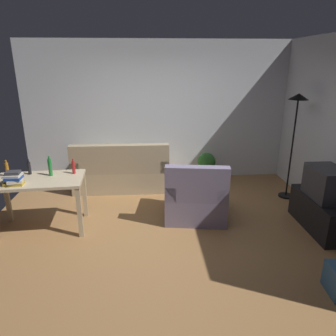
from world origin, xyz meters
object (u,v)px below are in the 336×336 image
tv_stand (321,213)px  book_stack (14,178)px  armchair (196,198)px  desk (39,186)px  couch (122,173)px  potted_plant (206,165)px  tv (327,183)px  bottle_red (74,167)px  bottle_amber (7,169)px  bottle_green (50,167)px  bottle_dark (29,168)px  torchiere_lamp (296,118)px

tv_stand → book_stack: size_ratio=4.47×
book_stack → armchair: bearing=8.8°
tv_stand → desk: desk is taller
couch → armchair: bearing=133.4°
couch → book_stack: 2.15m
tv_stand → potted_plant: bearing=31.9°
tv → desk: (-3.98, 0.28, -0.05)m
couch → bottle_red: bearing=65.8°
tv → desk: size_ratio=0.48×
bottle_amber → bottle_green: size_ratio=0.83×
tv_stand → bottle_amber: bottle_amber is taller
bottle_green → tv: bearing=-6.1°
bottle_amber → book_stack: bottle_amber is taller
bottle_dark → bottle_green: bearing=-13.8°
bottle_amber → bottle_dark: 0.29m
potted_plant → bottle_red: bottle_red is taller
tv → book_stack: (-4.21, 0.08, 0.15)m
couch → armchair: (1.21, -1.28, 0.01)m
bottle_red → tv_stand: bearing=-7.6°
couch → bottle_red: 1.50m
armchair → bottle_green: (-2.10, -0.05, 0.57)m
torchiere_lamp → armchair: bearing=-158.7°
potted_plant → bottle_dark: (-2.87, -1.57, 0.53)m
armchair → bottle_dark: (-2.41, 0.02, 0.53)m
torchiere_lamp → couch: bearing=168.4°
tv_stand → bottle_red: 3.61m
tv_stand → armchair: size_ratio=1.09×
couch → desk: size_ratio=1.40×
bottle_dark → couch: bearing=46.5°
tv_stand → bottle_amber: (-4.43, 0.42, 0.62)m
couch → bottle_dark: (-1.20, -1.26, 0.55)m
torchiere_lamp → bottle_amber: size_ratio=7.63×
bottle_amber → bottle_red: bottle_amber is taller
tv_stand → tv: size_ratio=1.83×
bottle_amber → bottle_dark: (0.28, 0.07, -0.01)m
bottle_dark → book_stack: 0.41m
tv_stand → desk: bearing=86.0°
couch → armchair: same height
tv_stand → bottle_dark: 4.22m
bottle_green → bottle_red: bottle_green is taller
armchair → bottle_green: bottle_green is taller
bottle_amber → bottle_red: bearing=3.5°
tv_stand → torchiere_lamp: 1.63m
desk → book_stack: size_ratio=5.07×
tv_stand → armchair: 1.80m
desk → book_stack: book_stack is taller
tv_stand → torchiere_lamp: bearing=0.0°
tv → bottle_amber: bearing=84.6°
bottle_dark → bottle_green: (0.32, -0.08, 0.03)m
desk → bottle_dark: bearing=126.1°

